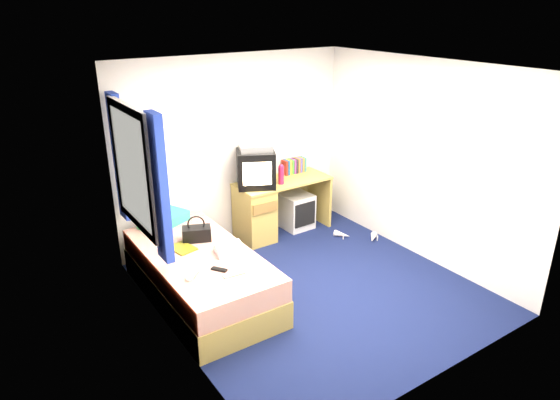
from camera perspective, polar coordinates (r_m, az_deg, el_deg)
ground at (r=5.65m, az=3.74°, el=-10.03°), size 3.40×3.40×0.00m
room_shell at (r=5.04m, az=4.14°, el=4.15°), size 3.40×3.40×3.40m
bed at (r=5.41m, az=-9.04°, el=-8.51°), size 1.01×2.00×0.54m
pillow at (r=5.99m, az=-13.13°, el=-2.18°), size 0.63×0.53×0.12m
desk at (r=6.66m, az=-1.72°, el=-0.92°), size 1.30×0.55×0.75m
storage_cube at (r=6.98m, az=1.89°, el=-1.26°), size 0.40×0.40×0.49m
crt_tv at (r=6.39m, az=-2.79°, el=3.63°), size 0.62×0.61×0.47m
vcr at (r=6.32m, az=-2.84°, el=6.02°), size 0.48×0.42×0.08m
book_row at (r=6.94m, az=1.60°, el=3.93°), size 0.34×0.13×0.20m
picture_frame at (r=7.04m, az=2.45°, el=3.93°), size 0.02×0.12×0.14m
pink_water_bottle at (r=6.49m, az=0.13°, el=2.85°), size 0.08×0.08×0.24m
aerosol_can at (r=6.54m, az=-0.92°, el=2.71°), size 0.06×0.06×0.18m
handbag at (r=5.52m, az=-9.51°, el=-3.75°), size 0.35×0.28×0.29m
towel at (r=5.21m, az=-5.82°, el=-5.60°), size 0.32×0.29×0.09m
magazine at (r=5.39m, az=-11.10°, el=-5.42°), size 0.27×0.32×0.01m
water_bottle at (r=4.85m, az=-9.91°, el=-8.20°), size 0.19×0.19×0.07m
colour_swatch_fan at (r=4.83m, az=-5.28°, el=-8.48°), size 0.22×0.08×0.01m
remote_control at (r=4.92m, az=-6.97°, el=-7.88°), size 0.13×0.16×0.02m
window_assembly at (r=5.13m, az=-16.13°, el=3.25°), size 0.11×1.42×1.40m
white_heels at (r=6.79m, az=8.85°, el=-4.11°), size 0.48×0.53×0.09m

